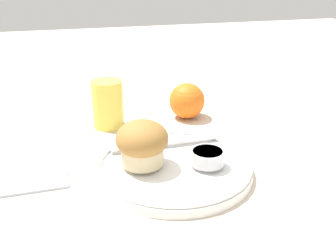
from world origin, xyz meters
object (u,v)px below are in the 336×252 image
(butter_knife, at_px, (164,143))
(orange_fruit, at_px, (187,101))
(juice_glass, at_px, (108,104))
(muffin, at_px, (142,143))

(butter_knife, xyz_separation_m, orange_fruit, (0.09, 0.15, 0.01))
(butter_knife, bearing_deg, juice_glass, 116.01)
(muffin, relative_size, juice_glass, 0.84)
(orange_fruit, height_order, juice_glass, juice_glass)
(muffin, xyz_separation_m, orange_fruit, (0.14, 0.20, -0.02))
(orange_fruit, bearing_deg, butter_knife, -121.35)
(orange_fruit, distance_m, juice_glass, 0.16)
(orange_fruit, bearing_deg, juice_glass, -179.82)
(muffin, distance_m, juice_glass, 0.20)
(muffin, height_order, juice_glass, juice_glass)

